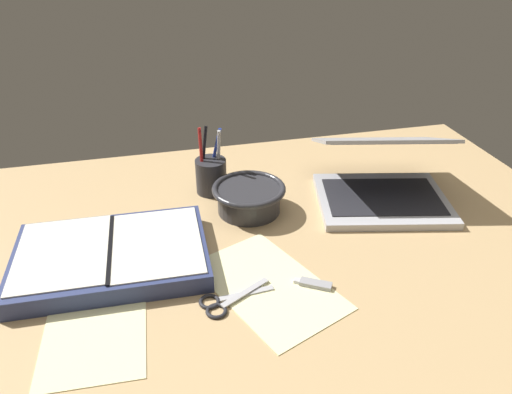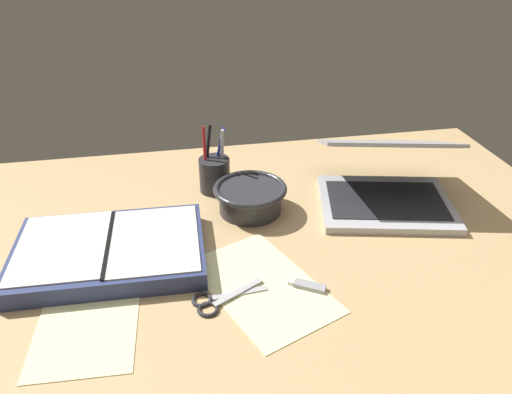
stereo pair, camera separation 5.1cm
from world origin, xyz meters
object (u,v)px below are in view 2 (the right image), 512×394
object	(u,v)px
laptop	(385,182)
scissors	(214,301)
pen_cup	(215,174)
planner	(110,251)
bowl	(250,197)

from	to	relation	value
laptop	scissors	world-z (taller)	laptop
pen_cup	planner	distance (cm)	34.66
pen_cup	planner	xyz separation A→B (cm)	(-24.13, -24.74, -2.61)
bowl	planner	size ratio (longest dim) A/B	0.45
scissors	bowl	bearing A→B (deg)	51.30
scissors	pen_cup	bearing A→B (deg)	66.14
laptop	planner	bearing A→B (deg)	-157.02
bowl	scissors	xyz separation A→B (cm)	(-12.00, -30.06, -3.31)
laptop	bowl	xyz separation A→B (cm)	(-32.45, 1.77, -1.60)
pen_cup	scissors	bearing A→B (deg)	-96.92
bowl	planner	bearing A→B (deg)	-156.69
laptop	bowl	bearing A→B (deg)	-170.52
bowl	scissors	size ratio (longest dim) A/B	1.21
bowl	pen_cup	bearing A→B (deg)	121.58
laptop	pen_cup	distance (cm)	41.55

